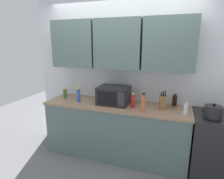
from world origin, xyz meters
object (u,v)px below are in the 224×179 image
object	(u,v)px
microwave	(114,95)
bottle_blue_cleaner	(78,95)
bottle_green_oil	(65,93)
bottle_clear_tall	(186,109)
bottle_spice_jar	(143,103)
bottle_red_sauce	(133,101)
knife_block	(163,102)
stove_range	(220,147)
bottle_soy_dark	(175,101)
kettle	(213,112)

from	to	relation	value
microwave	bottle_blue_cleaner	size ratio (longest dim) A/B	1.90
microwave	bottle_green_oil	size ratio (longest dim) A/B	2.72
bottle_blue_cleaner	bottle_clear_tall	size ratio (longest dim) A/B	1.56
bottle_spice_jar	bottle_red_sauce	xyz separation A→B (m)	(-0.17, 0.14, -0.03)
knife_block	bottle_green_oil	bearing A→B (deg)	179.20
stove_range	bottle_soy_dark	xyz separation A→B (m)	(-0.64, 0.24, 0.53)
bottle_soy_dark	bottle_spice_jar	xyz separation A→B (m)	(-0.41, -0.43, 0.05)
microwave	bottle_spice_jar	xyz separation A→B (m)	(0.51, -0.22, -0.01)
stove_range	bottle_blue_cleaner	distance (m)	2.21
bottle_red_sauce	bottle_blue_cleaner	bearing A→B (deg)	-177.59
bottle_red_sauce	bottle_clear_tall	bearing A→B (deg)	-4.57
kettle	bottle_clear_tall	size ratio (longest dim) A/B	1.34
stove_range	bottle_green_oil	size ratio (longest dim) A/B	5.17
bottle_soy_dark	bottle_blue_cleaner	distance (m)	1.52
stove_range	microwave	xyz separation A→B (m)	(-1.56, 0.03, 0.59)
microwave	bottle_green_oil	bearing A→B (deg)	178.28
bottle_red_sauce	bottle_soy_dark	bearing A→B (deg)	26.03
bottle_soy_dark	bottle_green_oil	world-z (taller)	bottle_soy_dark
microwave	bottle_red_sauce	xyz separation A→B (m)	(0.33, -0.07, -0.03)
bottle_blue_cleaner	bottle_green_oil	bearing A→B (deg)	157.95
bottle_spice_jar	kettle	bearing A→B (deg)	3.42
kettle	bottle_clear_tall	world-z (taller)	kettle
kettle	bottle_green_oil	xyz separation A→B (m)	(-2.30, 0.19, -0.01)
stove_range	bottle_red_sauce	world-z (taller)	bottle_red_sauce
knife_block	bottle_spice_jar	size ratio (longest dim) A/B	1.01
knife_block	bottle_spice_jar	bearing A→B (deg)	-138.33
kettle	bottle_red_sauce	world-z (taller)	bottle_red_sauce
knife_block	bottle_spice_jar	xyz separation A→B (m)	(-0.25, -0.22, 0.03)
microwave	bottle_red_sauce	size ratio (longest dim) A/B	2.16
bottle_soy_dark	bottle_clear_tall	distance (m)	0.38
stove_range	bottle_clear_tall	distance (m)	0.73
bottle_blue_cleaner	bottle_clear_tall	bearing A→B (deg)	-0.74
stove_range	microwave	bearing A→B (deg)	179.05
bottle_soy_dark	bottle_green_oil	xyz separation A→B (m)	(-1.83, -0.18, 0.00)
kettle	stove_range	bearing A→B (deg)	39.47
knife_block	bottle_green_oil	xyz separation A→B (m)	(-1.67, 0.02, -0.02)
microwave	bottle_soy_dark	xyz separation A→B (m)	(0.92, 0.21, -0.06)
kettle	microwave	world-z (taller)	microwave
bottle_soy_dark	bottle_spice_jar	world-z (taller)	bottle_spice_jar
bottle_clear_tall	stove_range	bearing A→B (deg)	12.27
stove_range	bottle_green_oil	distance (m)	2.53
microwave	kettle	bearing A→B (deg)	-6.79
bottle_blue_cleaner	bottle_red_sauce	bearing A→B (deg)	2.41
knife_block	bottle_clear_tall	bearing A→B (deg)	-23.72
kettle	bottle_spice_jar	distance (m)	0.89
stove_range	bottle_blue_cleaner	bearing A→B (deg)	-177.69
kettle	bottle_clear_tall	bearing A→B (deg)	174.20
knife_block	bottle_blue_cleaner	size ratio (longest dim) A/B	1.11
knife_block	bottle_clear_tall	distance (m)	0.34
knife_block	bottle_red_sauce	distance (m)	0.43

